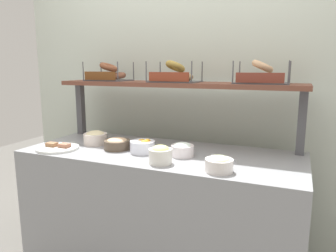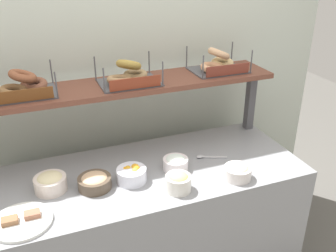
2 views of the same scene
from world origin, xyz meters
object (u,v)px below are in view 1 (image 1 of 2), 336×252
object	(u,v)px
bowl_scallion_spread	(219,164)
bagel_basket_plain	(261,76)
bowl_fruit_salad	(143,146)
bowl_egg_salad	(160,154)
bagel_basket_everything	(174,75)
bowl_potato_salad	(95,137)
bowl_cream_cheese	(182,149)
serving_plate_white	(58,148)
bagel_basket_cinnamon_raisin	(109,74)
bowl_hummus	(117,143)
serving_spoon_near_plate	(219,156)

from	to	relation	value
bowl_scallion_spread	bagel_basket_plain	size ratio (longest dim) A/B	0.44
bowl_fruit_salad	bowl_egg_salad	xyz separation A→B (m)	(0.20, -0.17, 0.01)
bowl_scallion_spread	bagel_basket_everything	distance (m)	0.79
bowl_potato_salad	bowl_egg_salad	world-z (taller)	bowl_egg_salad
bowl_cream_cheese	serving_plate_white	bearing A→B (deg)	-168.58
bowl_egg_salad	bagel_basket_plain	distance (m)	0.81
bowl_cream_cheese	bagel_basket_cinnamon_raisin	xyz separation A→B (m)	(-0.71, 0.31, 0.44)
bowl_hummus	bowl_fruit_salad	bearing A→B (deg)	-2.55
bowl_hummus	bowl_egg_salad	bearing A→B (deg)	-24.14
bagel_basket_cinnamon_raisin	bowl_cream_cheese	bearing A→B (deg)	-23.61
bowl_scallion_spread	bowl_potato_salad	distance (m)	0.97
bowl_fruit_salad	bowl_potato_salad	size ratio (longest dim) A/B	0.97
bowl_hummus	serving_plate_white	size ratio (longest dim) A/B	0.63
bowl_scallion_spread	bowl_fruit_salad	bearing A→B (deg)	161.28
bowl_fruit_salad	bowl_egg_salad	bearing A→B (deg)	-40.46
bowl_scallion_spread	bowl_potato_salad	bearing A→B (deg)	165.19
bowl_scallion_spread	bowl_egg_salad	bearing A→B (deg)	177.64
bowl_fruit_salad	bagel_basket_cinnamon_raisin	distance (m)	0.71
bowl_egg_salad	bagel_basket_cinnamon_raisin	xyz separation A→B (m)	(-0.65, 0.50, 0.43)
bowl_fruit_salad	serving_plate_white	world-z (taller)	bowl_fruit_salad
serving_spoon_near_plate	bowl_potato_salad	bearing A→B (deg)	-179.91
bowl_scallion_spread	bagel_basket_cinnamon_raisin	bearing A→B (deg)	152.54
bagel_basket_plain	serving_spoon_near_plate	bearing A→B (deg)	-125.19
serving_plate_white	bowl_hummus	bearing A→B (deg)	22.80
bowl_fruit_salad	serving_spoon_near_plate	distance (m)	0.48
bowl_hummus	serving_spoon_near_plate	world-z (taller)	bowl_hummus
bowl_scallion_spread	bagel_basket_everything	world-z (taller)	bagel_basket_everything
bowl_fruit_salad	bagel_basket_plain	size ratio (longest dim) A/B	0.48
bowl_fruit_salad	bowl_egg_salad	size ratio (longest dim) A/B	1.20
bowl_fruit_salad	bowl_potato_salad	world-z (taller)	bowl_potato_salad
bowl_scallion_spread	serving_spoon_near_plate	xyz separation A→B (m)	(-0.06, 0.25, -0.03)
serving_plate_white	bagel_basket_plain	distance (m)	1.39
bagel_basket_cinnamon_raisin	bagel_basket_plain	bearing A→B (deg)	0.24
bowl_scallion_spread	bowl_cream_cheese	world-z (taller)	same
bowl_egg_salad	serving_spoon_near_plate	distance (m)	0.37
bowl_fruit_salad	bowl_hummus	distance (m)	0.20
bowl_egg_salad	bowl_cream_cheese	bearing A→B (deg)	71.66
serving_spoon_near_plate	bagel_basket_cinnamon_raisin	size ratio (longest dim) A/B	0.56
bowl_potato_salad	bagel_basket_cinnamon_raisin	bearing A→B (deg)	100.17
bagel_basket_plain	bowl_cream_cheese	bearing A→B (deg)	-142.09
bowl_fruit_salad	bagel_basket_everything	distance (m)	0.54
bagel_basket_cinnamon_raisin	bagel_basket_plain	size ratio (longest dim) A/B	0.93
bowl_egg_salad	serving_spoon_near_plate	bearing A→B (deg)	40.21
bowl_cream_cheese	bagel_basket_plain	xyz separation A→B (m)	(0.41, 0.32, 0.44)
bowl_scallion_spread	bagel_basket_plain	xyz separation A→B (m)	(0.13, 0.52, 0.44)
bowl_potato_salad	bowl_hummus	xyz separation A→B (m)	(0.21, -0.06, -0.01)
bowl_cream_cheese	bagel_basket_everything	world-z (taller)	bagel_basket_everything
bowl_cream_cheese	serving_plate_white	distance (m)	0.83
bowl_scallion_spread	bagel_basket_cinnamon_raisin	size ratio (longest dim) A/B	0.48
bowl_egg_salad	bowl_cream_cheese	xyz separation A→B (m)	(0.06, 0.19, -0.01)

